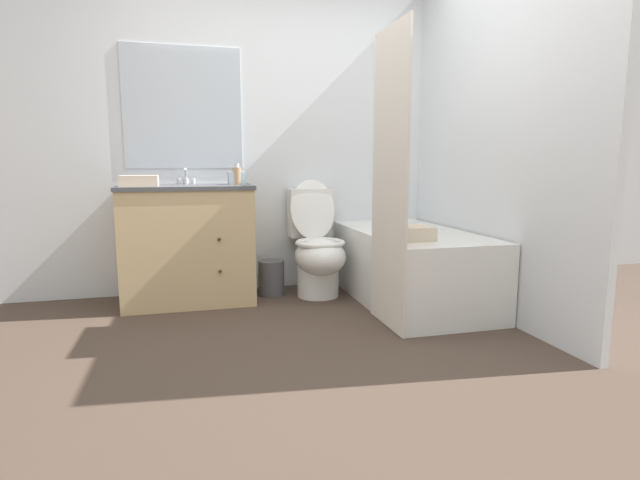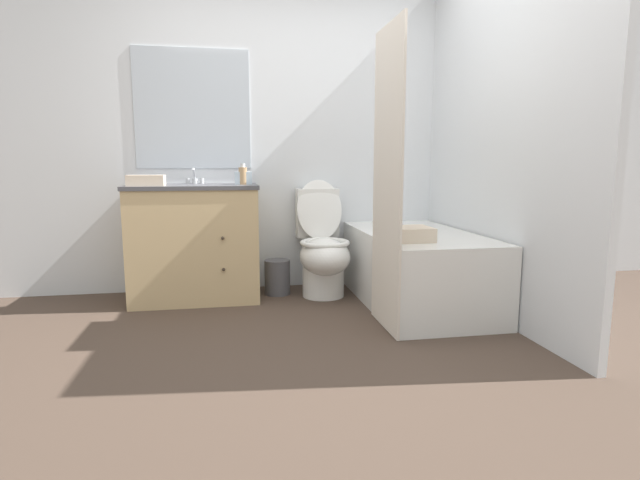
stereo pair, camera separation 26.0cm
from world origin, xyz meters
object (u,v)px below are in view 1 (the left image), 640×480
object	(u,v)px
sink_faucet	(186,180)
bath_towel_folded	(409,233)
bathtub	(411,266)
soap_dispenser	(237,175)
hand_towel_folded	(139,181)
wastebasket	(271,278)
toilet	(317,250)
tissue_box	(237,178)
vanity_cabinet	(188,243)

from	to	relation	value
sink_faucet	bath_towel_folded	world-z (taller)	sink_faucet
bathtub	bath_towel_folded	size ratio (longest dim) A/B	5.38
soap_dispenser	hand_towel_folded	bearing A→B (deg)	-169.25
soap_dispenser	hand_towel_folded	xyz separation A→B (m)	(-0.69, -0.13, -0.03)
wastebasket	bath_towel_folded	distance (m)	1.24
soap_dispenser	bathtub	bearing A→B (deg)	-18.87
sink_faucet	bathtub	world-z (taller)	sink_faucet
toilet	soap_dispenser	size ratio (longest dim) A/B	5.74
toilet	bath_towel_folded	bearing A→B (deg)	-60.17
sink_faucet	bathtub	xyz separation A→B (m)	(1.62, -0.66, -0.64)
tissue_box	bath_towel_folded	size ratio (longest dim) A/B	0.55
wastebasket	soap_dispenser	size ratio (longest dim) A/B	1.75
sink_faucet	bathtub	distance (m)	1.86
sink_faucet	tissue_box	size ratio (longest dim) A/B	0.95
toilet	tissue_box	bearing A→B (deg)	170.24
wastebasket	toilet	bearing A→B (deg)	-15.39
soap_dispenser	vanity_cabinet	bearing A→B (deg)	175.93
toilet	tissue_box	xyz separation A→B (m)	(-0.60, 0.10, 0.57)
soap_dispenser	bath_towel_folded	world-z (taller)	soap_dispenser
vanity_cabinet	wastebasket	xyz separation A→B (m)	(0.63, 0.02, -0.31)
bathtub	hand_towel_folded	distance (m)	2.06
sink_faucet	hand_towel_folded	distance (m)	0.48
wastebasket	tissue_box	size ratio (longest dim) A/B	1.85
sink_faucet	wastebasket	bearing A→B (deg)	-16.60
vanity_cabinet	wastebasket	bearing A→B (deg)	1.81
hand_towel_folded	bath_towel_folded	distance (m)	1.88
bathtub	wastebasket	world-z (taller)	bathtub
toilet	hand_towel_folded	size ratio (longest dim) A/B	3.58
wastebasket	bath_towel_folded	bearing A→B (deg)	-47.39
vanity_cabinet	bathtub	size ratio (longest dim) A/B	0.65
sink_faucet	soap_dispenser	world-z (taller)	soap_dispenser
tissue_box	wastebasket	bearing A→B (deg)	-1.63
soap_dispenser	bath_towel_folded	distance (m)	1.37
vanity_cabinet	toilet	world-z (taller)	toilet
bathtub	soap_dispenser	size ratio (longest dim) A/B	9.28
vanity_cabinet	toilet	xyz separation A→B (m)	(0.98, -0.08, -0.09)
vanity_cabinet	bathtub	distance (m)	1.69
tissue_box	soap_dispenser	bearing A→B (deg)	-93.08
bathtub	hand_towel_folded	xyz separation A→B (m)	(-1.93, 0.30, 0.65)
sink_faucet	toilet	xyz separation A→B (m)	(0.98, -0.28, -0.55)
sink_faucet	wastebasket	xyz separation A→B (m)	(0.63, -0.19, -0.78)
bathtub	soap_dispenser	xyz separation A→B (m)	(-1.24, 0.43, 0.68)
hand_towel_folded	toilet	bearing A→B (deg)	3.53
wastebasket	sink_faucet	bearing A→B (deg)	163.40
sink_faucet	tissue_box	distance (m)	0.42
sink_faucet	hand_towel_folded	xyz separation A→B (m)	(-0.31, -0.36, 0.00)
vanity_cabinet	bathtub	xyz separation A→B (m)	(1.62, -0.45, -0.18)
tissue_box	bath_towel_folded	bearing A→B (deg)	-39.66
vanity_cabinet	bathtub	bearing A→B (deg)	-15.61
bath_towel_folded	sink_faucet	bearing A→B (deg)	143.64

